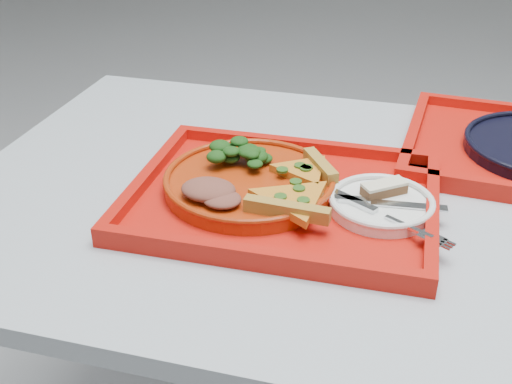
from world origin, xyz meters
TOP-DOWN VIEW (x-y plane):
  - table at (0.00, 0.00)m, footprint 1.60×0.80m
  - tray_main at (-0.28, -0.05)m, footprint 0.46×0.36m
  - dinner_plate at (-0.34, -0.04)m, footprint 0.26×0.26m
  - side_plate at (-0.14, -0.05)m, footprint 0.15×0.15m
  - pizza_slice_a at (-0.26, -0.09)m, footprint 0.13×0.14m
  - pizza_slice_b at (-0.26, -0.00)m, footprint 0.14×0.14m
  - salad_heap at (-0.36, 0.00)m, footprint 0.09×0.08m
  - meat_portion at (-0.38, -0.11)m, footprint 0.08×0.06m
  - dessert_bar at (-0.14, -0.02)m, footprint 0.07×0.06m
  - knife at (-0.14, -0.06)m, footprint 0.19×0.03m
  - fork at (-0.13, -0.09)m, footprint 0.17×0.11m

SIDE VIEW (x-z plane):
  - table at x=0.00m, z-range 0.30..1.05m
  - tray_main at x=-0.28m, z-range 0.75..0.76m
  - side_plate at x=-0.14m, z-range 0.76..0.78m
  - dinner_plate at x=-0.34m, z-range 0.76..0.78m
  - knife at x=-0.14m, z-range 0.78..0.78m
  - fork at x=-0.13m, z-range 0.78..0.78m
  - dessert_bar at x=-0.14m, z-range 0.78..0.79m
  - pizza_slice_a at x=-0.26m, z-range 0.78..0.80m
  - pizza_slice_b at x=-0.26m, z-range 0.78..0.80m
  - meat_portion at x=-0.38m, z-range 0.78..0.80m
  - salad_heap at x=-0.36m, z-range 0.78..0.82m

